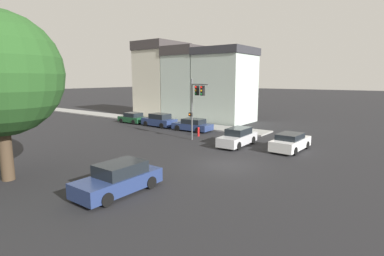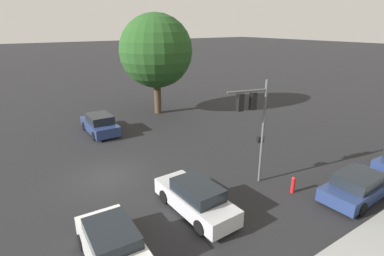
# 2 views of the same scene
# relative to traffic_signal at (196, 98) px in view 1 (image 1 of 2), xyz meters

# --- Properties ---
(ground_plane) EXTENTS (300.00, 300.00, 0.00)m
(ground_plane) POSITION_rel_traffic_signal_xyz_m (-5.08, -6.33, -4.03)
(ground_plane) COLOR black
(sidewalk_strip) EXTENTS (3.22, 60.00, 0.15)m
(sidewalk_strip) POSITION_rel_traffic_signal_xyz_m (7.28, 25.95, -3.96)
(sidewalk_strip) COLOR gray
(sidewalk_strip) RESTS_ON ground_plane
(rowhouse_backdrop) EXTENTS (7.64, 18.02, 11.32)m
(rowhouse_backdrop) POSITION_rel_traffic_signal_xyz_m (12.57, 10.36, 1.26)
(rowhouse_backdrop) COLOR #ADBCB2
(rowhouse_backdrop) RESTS_ON ground_plane
(traffic_signal) EXTENTS (0.70, 2.42, 5.81)m
(traffic_signal) POSITION_rel_traffic_signal_xyz_m (0.00, 0.00, 0.00)
(traffic_signal) COLOR #515456
(traffic_signal) RESTS_ON ground_plane
(crossing_car_0) EXTENTS (4.79, 1.94, 1.56)m
(crossing_car_0) POSITION_rel_traffic_signal_xyz_m (0.64, -4.04, -3.30)
(crossing_car_0) COLOR #B7B7BC
(crossing_car_0) RESTS_ON ground_plane
(crossing_car_1) EXTENTS (4.54, 2.15, 1.43)m
(crossing_car_1) POSITION_rel_traffic_signal_xyz_m (1.59, -8.36, -3.34)
(crossing_car_1) COLOR silver
(crossing_car_1) RESTS_ON ground_plane
(crossing_car_2) EXTENTS (4.65, 2.06, 1.57)m
(crossing_car_2) POSITION_rel_traffic_signal_xyz_m (-12.84, -4.32, -3.30)
(crossing_car_2) COLOR navy
(crossing_car_2) RESTS_ON ground_plane
(parked_car_0) EXTENTS (2.16, 4.56, 1.39)m
(parked_car_0) POSITION_rel_traffic_signal_xyz_m (4.23, 3.56, -3.37)
(parked_car_0) COLOR navy
(parked_car_0) RESTS_ON ground_plane
(parked_car_1) EXTENTS (2.14, 4.51, 1.59)m
(parked_car_1) POSITION_rel_traffic_signal_xyz_m (4.35, 8.75, -3.29)
(parked_car_1) COLOR navy
(parked_car_1) RESTS_ON ground_plane
(parked_car_2) EXTENTS (2.09, 3.93, 1.38)m
(parked_car_2) POSITION_rel_traffic_signal_xyz_m (4.47, 13.60, -3.38)
(parked_car_2) COLOR #194728
(parked_car_2) RESTS_ON ground_plane
(fire_hydrant) EXTENTS (0.22, 0.22, 0.92)m
(fire_hydrant) POSITION_rel_traffic_signal_xyz_m (2.08, 1.22, -3.54)
(fire_hydrant) COLOR red
(fire_hydrant) RESTS_ON ground_plane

